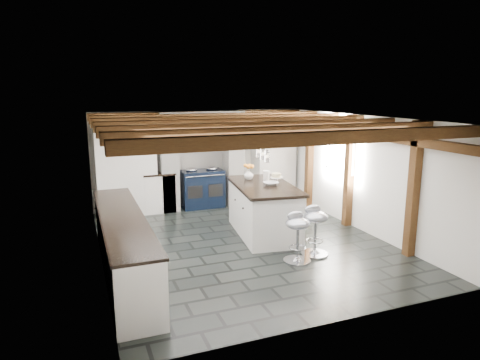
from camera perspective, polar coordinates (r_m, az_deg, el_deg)
name	(u,v)px	position (r m, az deg, el deg)	size (l,w,h in m)	color
ground	(243,242)	(8.02, 0.37, -8.32)	(6.00, 6.00, 0.00)	black
room_shell	(190,175)	(8.86, -6.67, 0.70)	(6.00, 6.03, 6.00)	silver
range_cooker	(202,188)	(10.33, -5.09, -1.06)	(1.00, 0.63, 0.99)	black
kitchen_island	(263,209)	(8.34, 3.15, -3.86)	(1.31, 2.14, 1.33)	white
bar_stool_near	(315,225)	(7.40, 9.99, -5.89)	(0.47, 0.47, 0.86)	silver
bar_stool_far	(297,231)	(7.07, 7.68, -6.79)	(0.45, 0.45, 0.84)	silver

